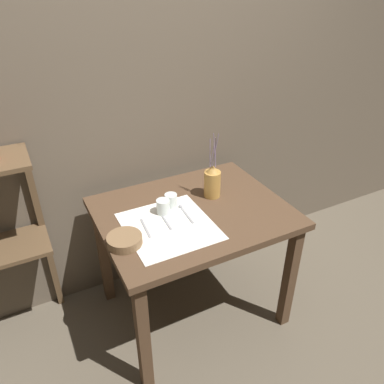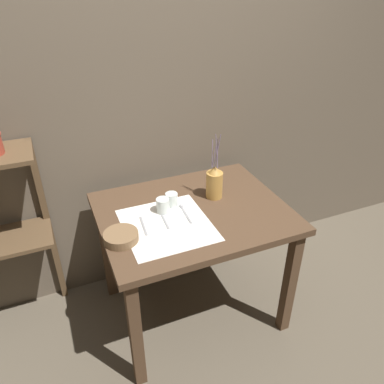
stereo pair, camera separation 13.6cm
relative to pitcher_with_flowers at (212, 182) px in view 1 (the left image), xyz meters
name	(u,v)px [view 1 (the left image)]	position (x,y,z in m)	size (l,w,h in m)	color
ground_plane	(193,308)	(-0.17, -0.09, -0.88)	(12.00, 12.00, 0.00)	brown
stone_wall_back	(154,112)	(-0.17, 0.44, 0.32)	(7.00, 0.06, 2.40)	brown
wooden_table	(193,226)	(-0.17, -0.09, -0.21)	(1.05, 0.83, 0.79)	#4C3523
linen_cloth	(169,226)	(-0.36, -0.16, -0.09)	(0.45, 0.48, 0.00)	white
pitcher_with_flowers	(212,182)	(0.00, 0.00, 0.00)	(0.10, 0.10, 0.40)	#B7843D
wooden_bowl	(125,240)	(-0.61, -0.20, -0.07)	(0.17, 0.17, 0.05)	brown
glass_tumbler_near	(163,207)	(-0.33, -0.04, -0.05)	(0.07, 0.07, 0.08)	silver
glass_tumbler_far	(171,200)	(-0.27, 0.00, -0.05)	(0.07, 0.07, 0.08)	silver
fork_inner	(146,228)	(-0.47, -0.13, -0.09)	(0.03, 0.17, 0.00)	#939399
fork_outer	(166,221)	(-0.35, -0.12, -0.09)	(0.02, 0.17, 0.00)	#939399
spoon_outer	(183,210)	(-0.22, -0.06, -0.09)	(0.03, 0.19, 0.02)	#939399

